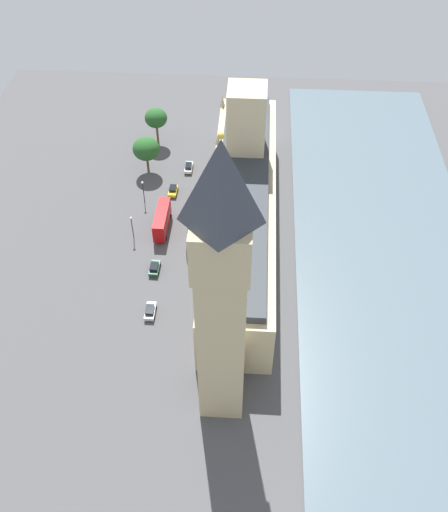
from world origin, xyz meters
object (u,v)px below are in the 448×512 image
at_px(car_white_near_tower, 189,167).
at_px(plane_tree_kerbside, 156,118).
at_px(clock_tower, 222,293).
at_px(plane_tree_by_river_gate, 146,149).
at_px(car_silver_far_end, 150,311).
at_px(pedestrian_leading, 198,275).
at_px(double_decker_bus_opposite_hall, 162,220).
at_px(pedestrian_midblock, 200,234).
at_px(car_yellow_cab_corner, 173,190).
at_px(parliament_building, 243,202).
at_px(car_dark_green_trailing, 155,268).
at_px(street_lamp_slot_10, 143,188).
at_px(pedestrian_under_trees, 209,169).
at_px(street_lamp_slot_11, 132,223).

relative_size(car_white_near_tower, plane_tree_kerbside, 0.44).
distance_m(clock_tower, plane_tree_by_river_gate, 69.44).
bearing_deg(car_silver_far_end, clock_tower, -50.03).
bearing_deg(pedestrian_leading, double_decker_bus_opposite_hall, -82.56).
bearing_deg(double_decker_bus_opposite_hall, pedestrian_midblock, -12.01).
relative_size(car_yellow_cab_corner, pedestrian_leading, 2.36).
height_order(parliament_building, car_dark_green_trailing, parliament_building).
height_order(car_white_near_tower, double_decker_bus_opposite_hall, double_decker_bus_opposite_hall).
xyz_separation_m(car_dark_green_trailing, street_lamp_slot_10, (5.56, -21.58, 3.37)).
distance_m(pedestrian_under_trees, plane_tree_kerbside, 19.73).
relative_size(car_white_near_tower, pedestrian_midblock, 2.86).
xyz_separation_m(parliament_building, street_lamp_slot_10, (22.95, -7.70, -3.38)).
height_order(car_dark_green_trailing, pedestrian_midblock, car_dark_green_trailing).
bearing_deg(car_yellow_cab_corner, street_lamp_slot_11, 68.68).
distance_m(car_dark_green_trailing, pedestrian_under_trees, 35.23).
xyz_separation_m(car_silver_far_end, street_lamp_slot_11, (6.89, -20.83, 3.35)).
bearing_deg(parliament_building, clock_tower, 87.79).
bearing_deg(car_silver_far_end, car_yellow_cab_corner, 90.01).
height_order(plane_tree_kerbside, plane_tree_by_river_gate, plane_tree_kerbside).
distance_m(pedestrian_leading, street_lamp_slot_11, 18.81).
relative_size(pedestrian_leading, street_lamp_slot_11, 0.28).
xyz_separation_m(car_silver_far_end, plane_tree_by_river_gate, (7.40, -44.93, 5.69)).
height_order(parliament_building, car_white_near_tower, parliament_building).
bearing_deg(pedestrian_midblock, pedestrian_leading, 68.77).
xyz_separation_m(car_yellow_cab_corner, street_lamp_slot_11, (6.65, 15.83, 3.35)).
bearing_deg(plane_tree_by_river_gate, car_white_near_tower, -173.82).
relative_size(parliament_building, clock_tower, 1.36).
distance_m(parliament_building, pedestrian_leading, 18.66).
bearing_deg(pedestrian_midblock, plane_tree_by_river_gate, -80.54).
height_order(clock_tower, street_lamp_slot_10, clock_tower).
bearing_deg(pedestrian_under_trees, plane_tree_kerbside, 134.96).
distance_m(car_silver_far_end, street_lamp_slot_11, 22.20).
bearing_deg(pedestrian_under_trees, car_silver_far_end, -105.01).
height_order(clock_tower, car_dark_green_trailing, clock_tower).
xyz_separation_m(parliament_building, pedestrian_leading, (8.40, 15.18, -6.87)).
xyz_separation_m(plane_tree_kerbside, plane_tree_by_river_gate, (0.62, 12.44, -0.79)).
bearing_deg(car_dark_green_trailing, pedestrian_under_trees, 77.54).
xyz_separation_m(car_yellow_cab_corner, street_lamp_slot_10, (6.19, 3.75, 3.38)).
bearing_deg(car_silver_far_end, double_decker_bus_opposite_hall, 91.95).
bearing_deg(double_decker_bus_opposite_hall, clock_tower, -68.59).
bearing_deg(clock_tower, car_silver_far_end, -49.68).
bearing_deg(street_lamp_slot_11, car_yellow_cab_corner, -112.79).
bearing_deg(clock_tower, pedestrian_leading, -76.24).
height_order(pedestrian_midblock, street_lamp_slot_11, street_lamp_slot_11).
height_order(pedestrian_leading, plane_tree_by_river_gate, plane_tree_by_river_gate).
relative_size(pedestrian_under_trees, plane_tree_by_river_gate, 0.18).
relative_size(clock_tower, car_white_near_tower, 12.27).
bearing_deg(street_lamp_slot_10, pedestrian_midblock, 142.78).
distance_m(car_yellow_cab_corner, plane_tree_by_river_gate, 12.33).
relative_size(parliament_building, plane_tree_kerbside, 7.30).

